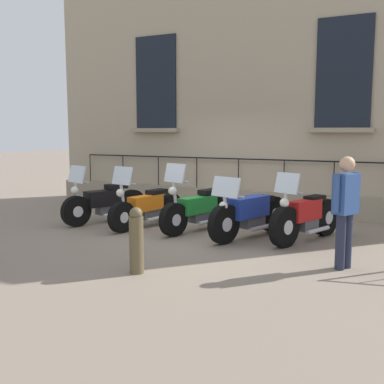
{
  "coord_description": "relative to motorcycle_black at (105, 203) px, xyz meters",
  "views": [
    {
      "loc": [
        8.31,
        3.93,
        1.99
      ],
      "look_at": [
        0.27,
        0.0,
        0.8
      ],
      "focal_mm": 43.23,
      "sensor_mm": 36.0,
      "label": 1
    }
  ],
  "objects": [
    {
      "name": "ground_plane",
      "position": [
        -0.21,
        2.16,
        -0.43
      ],
      "size": [
        60.0,
        60.0,
        0.0
      ],
      "primitive_type": "plane",
      "color": "gray"
    },
    {
      "name": "motorcycle_orange",
      "position": [
        0.0,
        1.08,
        -0.03
      ],
      "size": [
        2.1,
        0.71,
        1.3
      ],
      "color": "black",
      "rests_on": "ground_plane"
    },
    {
      "name": "motorcycle_red",
      "position": [
        -0.16,
        4.33,
        0.0
      ],
      "size": [
        1.94,
        0.9,
        1.28
      ],
      "color": "black",
      "rests_on": "ground_plane"
    },
    {
      "name": "motorcycle_black",
      "position": [
        0.0,
        0.0,
        0.0
      ],
      "size": [
        2.01,
        0.97,
        1.28
      ],
      "color": "black",
      "rests_on": "ground_plane"
    },
    {
      "name": "building_facade",
      "position": [
        -2.94,
        2.16,
        2.8
      ],
      "size": [
        0.82,
        10.8,
        6.63
      ],
      "color": "tan",
      "rests_on": "ground_plane"
    },
    {
      "name": "bollard",
      "position": [
        2.77,
        2.61,
        0.04
      ],
      "size": [
        0.2,
        0.2,
        0.94
      ],
      "color": "brown",
      "rests_on": "ground_plane"
    },
    {
      "name": "motorcycle_blue",
      "position": [
        0.0,
        3.32,
        0.03
      ],
      "size": [
        2.08,
        0.98,
        1.19
      ],
      "color": "black",
      "rests_on": "ground_plane"
    },
    {
      "name": "motorcycle_green",
      "position": [
        -0.15,
        2.2,
        -0.01
      ],
      "size": [
        2.08,
        0.85,
        1.38
      ],
      "color": "black",
      "rests_on": "ground_plane"
    },
    {
      "name": "pedestrian_standing",
      "position": [
        1.28,
        5.2,
        0.49
      ],
      "size": [
        0.48,
        0.36,
        1.63
      ],
      "color": "#23283D",
      "rests_on": "ground_plane"
    }
  ]
}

